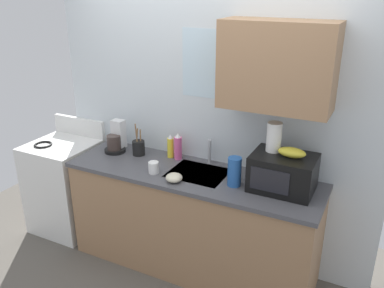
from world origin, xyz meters
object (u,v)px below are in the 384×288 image
cereal_canister (234,172)px  utensil_crock (139,147)px  mug_white (154,167)px  paper_towel_roll (274,137)px  stove_range (66,185)px  dish_soap_bottle_pink (178,147)px  small_bowl (174,178)px  coffee_maker (116,140)px  dish_soap_bottle_yellow (170,147)px  microwave (283,173)px  banana_bunch (292,152)px

cereal_canister → utensil_crock: size_ratio=0.76×
mug_white → paper_towel_roll: bearing=15.0°
cereal_canister → mug_white: 0.67m
mug_white → utensil_crock: bearing=140.6°
stove_range → dish_soap_bottle_pink: 1.31m
small_bowl → paper_towel_roll: bearing=23.9°
coffee_maker → cereal_canister: size_ratio=1.24×
paper_towel_roll → dish_soap_bottle_pink: paper_towel_roll is taller
dish_soap_bottle_yellow → utensil_crock: size_ratio=0.71×
stove_range → dish_soap_bottle_yellow: bearing=10.3°
microwave → dish_soap_bottle_pink: bearing=171.1°
stove_range → cereal_canister: size_ratio=4.79×
coffee_maker → microwave: bearing=-2.2°
small_bowl → mug_white: bearing=164.7°
paper_towel_roll → utensil_crock: paper_towel_roll is taller
coffee_maker → dish_soap_bottle_pink: size_ratio=1.19×
banana_bunch → dish_soap_bottle_yellow: banana_bunch is taller
dish_soap_bottle_pink → mug_white: dish_soap_bottle_pink is taller
paper_towel_roll → dish_soap_bottle_yellow: bearing=173.8°
coffee_maker → small_bowl: coffee_maker is taller
stove_range → utensil_crock: (0.81, 0.12, 0.51)m
banana_bunch → small_bowl: (-0.83, -0.25, -0.27)m
coffee_maker → mug_white: coffee_maker is taller
mug_white → banana_bunch: bearing=10.3°
dish_soap_bottle_yellow → banana_bunch: bearing=-8.0°
coffee_maker → cereal_canister: bearing=-7.5°
coffee_maker → utensil_crock: size_ratio=0.94×
stove_range → microwave: bearing=1.2°
paper_towel_roll → coffee_maker: (-1.44, 0.01, -0.28)m
dish_soap_bottle_yellow → small_bowl: 0.48m
coffee_maker → utensil_crock: bearing=2.8°
coffee_maker → utensil_crock: (0.23, 0.01, -0.03)m
stove_range → cereal_canister: cereal_canister is taller
stove_range → coffee_maker: bearing=10.2°
microwave → banana_bunch: size_ratio=2.30×
paper_towel_roll → cereal_canister: size_ratio=0.97×
microwave → dish_soap_bottle_pink: (-0.96, 0.15, -0.02)m
paper_towel_roll → mug_white: size_ratio=2.32×
stove_range → microwave: microwave is taller
banana_bunch → microwave: bearing=-178.2°
dish_soap_bottle_yellow → coffee_maker: bearing=-169.6°
banana_bunch → dish_soap_bottle_pink: banana_bunch is taller
utensil_crock → cereal_canister: bearing=-9.9°
stove_range → dish_soap_bottle_pink: dish_soap_bottle_pink is taller
utensil_crock → small_bowl: (0.54, -0.32, -0.04)m
dish_soap_bottle_yellow → utensil_crock: utensil_crock is taller
banana_bunch → mug_white: banana_bunch is taller
paper_towel_roll → dish_soap_bottle_pink: (-0.86, 0.10, -0.27)m
small_bowl → microwave: bearing=17.8°
banana_bunch → paper_towel_roll: (-0.15, 0.05, 0.08)m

